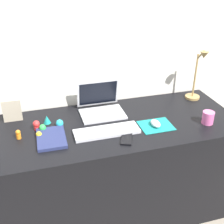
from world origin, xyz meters
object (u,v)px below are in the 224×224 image
object	(u,v)px
mouse	(155,123)
toy_figurine_teal	(47,119)
keyboard	(107,131)
toy_figurine_green	(43,128)
laptop	(100,105)
toy_figurine_orange	(18,134)
desk_lamp	(197,77)
toy_figurine_cyan	(60,123)
coffee_mug	(208,118)
toy_figurine_yellow	(39,134)
toy_figurine_red	(36,125)
picture_frame	(12,111)
cell_phone	(127,139)
notebook_pad	(51,138)

from	to	relation	value
mouse	toy_figurine_teal	world-z (taller)	toy_figurine_teal
keyboard	toy_figurine_green	world-z (taller)	toy_figurine_green
laptop	toy_figurine_teal	distance (m)	0.39
mouse	toy_figurine_green	world-z (taller)	toy_figurine_green
toy_figurine_orange	keyboard	bearing A→B (deg)	-9.19
desk_lamp	toy_figurine_cyan	xyz separation A→B (m)	(-1.04, -0.12, -0.16)
keyboard	toy_figurine_cyan	xyz separation A→B (m)	(-0.27, 0.15, 0.02)
keyboard	coffee_mug	bearing A→B (deg)	-5.75
toy_figurine_yellow	toy_figurine_orange	size ratio (longest dim) A/B	0.66
toy_figurine_cyan	toy_figurine_yellow	distance (m)	0.16
toy_figurine_cyan	coffee_mug	bearing A→B (deg)	-13.24
laptop	mouse	distance (m)	0.42
mouse	toy_figurine_red	distance (m)	0.76
toy_figurine_teal	toy_figurine_orange	bearing A→B (deg)	-142.26
toy_figurine_teal	toy_figurine_yellow	bearing A→B (deg)	-111.28
toy_figurine_green	toy_figurine_teal	xyz separation A→B (m)	(0.04, 0.10, 0.00)
desk_lamp	picture_frame	xyz separation A→B (m)	(-1.33, 0.04, -0.11)
keyboard	cell_phone	size ratio (longest dim) A/B	3.20
laptop	toy_figurine_green	bearing A→B (deg)	-159.00
keyboard	coffee_mug	size ratio (longest dim) A/B	4.90
toy_figurine_green	laptop	bearing A→B (deg)	21.00
mouse	toy_figurine_cyan	size ratio (longest dim) A/B	1.86
notebook_pad	toy_figurine_cyan	bearing A→B (deg)	64.43
cell_phone	desk_lamp	distance (m)	0.80
keyboard	mouse	size ratio (longest dim) A/B	4.27
cell_phone	coffee_mug	bearing A→B (deg)	26.93
cell_phone	keyboard	bearing A→B (deg)	154.69
mouse	toy_figurine_yellow	size ratio (longest dim) A/B	2.46
laptop	toy_figurine_cyan	xyz separation A→B (m)	(-0.30, -0.13, -0.03)
keyboard	toy_figurine_yellow	xyz separation A→B (m)	(-0.41, 0.07, 0.01)
keyboard	picture_frame	xyz separation A→B (m)	(-0.56, 0.32, 0.06)
toy_figurine_teal	toy_figurine_cyan	bearing A→B (deg)	-44.03
toy_figurine_cyan	toy_figurine_teal	world-z (taller)	toy_figurine_teal
cell_phone	toy_figurine_cyan	size ratio (longest dim) A/B	2.48
picture_frame	mouse	bearing A→B (deg)	-20.26
desk_lamp	toy_figurine_red	size ratio (longest dim) A/B	6.13
toy_figurine_green	coffee_mug	bearing A→B (deg)	-10.61
notebook_pad	toy_figurine_orange	distance (m)	0.20
laptop	notebook_pad	bearing A→B (deg)	-144.10
laptop	keyboard	distance (m)	0.29
picture_frame	coffee_mug	size ratio (longest dim) A/B	1.79
notebook_pad	toy_figurine_orange	size ratio (longest dim) A/B	4.09
picture_frame	toy_figurine_green	distance (m)	0.26
cell_phone	toy_figurine_orange	xyz separation A→B (m)	(-0.62, 0.19, 0.02)
keyboard	toy_figurine_yellow	world-z (taller)	toy_figurine_yellow
coffee_mug	toy_figurine_teal	size ratio (longest dim) A/B	1.54
laptop	toy_figurine_red	world-z (taller)	laptop
toy_figurine_yellow	cell_phone	bearing A→B (deg)	-18.80
keyboard	toy_figurine_teal	size ratio (longest dim) A/B	7.53
coffee_mug	toy_figurine_teal	bearing A→B (deg)	163.88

